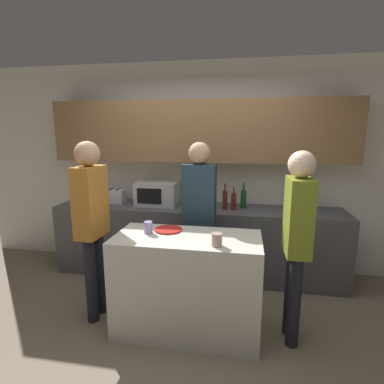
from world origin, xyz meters
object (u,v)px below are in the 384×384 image
cup_0 (217,240)px  person_right (91,216)px  bottle_1 (234,201)px  microwave (157,193)px  person_left (199,208)px  person_center (297,232)px  bottle_0 (225,200)px  bottle_2 (243,199)px  plate_on_island (168,230)px  potted_plant (301,194)px  toaster (115,196)px  cup_1 (148,228)px

cup_0 → person_right: 1.23m
bottle_1 → microwave: bearing=173.4°
person_left → person_center: bearing=151.4°
bottle_0 → bottle_2: bottle_0 is taller
person_right → bottle_1: bearing=131.9°
plate_on_island → person_center: (1.13, -0.11, 0.08)m
potted_plant → plate_on_island: potted_plant is taller
microwave → bottle_2: bearing=0.9°
bottle_1 → plate_on_island: bearing=-120.8°
potted_plant → bottle_1: potted_plant is taller
microwave → plate_on_island: bearing=-68.7°
potted_plant → person_left: size_ratio=0.23×
bottle_0 → plate_on_island: (-0.46, -0.97, -0.09)m
microwave → person_center: bearing=-37.2°
microwave → bottle_0: bottle_0 is taller
cup_0 → bottle_0: bearing=90.9°
bottle_0 → bottle_1: bearing=-8.3°
bottle_1 → person_center: (0.56, -1.06, -0.00)m
bottle_2 → person_left: 0.80m
bottle_1 → plate_on_island: (-0.57, -0.96, -0.08)m
person_center → person_right: person_right is taller
toaster → cup_0: bearing=-42.9°
toaster → bottle_0: bottle_0 is taller
bottle_1 → plate_on_island: size_ratio=1.09×
person_left → microwave: bearing=-42.4°
person_center → person_right: bearing=87.7°
potted_plant → person_center: size_ratio=0.24×
bottle_0 → bottle_2: 0.25m
microwave → cup_0: 1.65m
potted_plant → cup_1: 1.93m
person_right → person_center: bearing=92.3°
microwave → person_left: person_left is taller
potted_plant → cup_0: (-0.87, -1.39, -0.12)m
toaster → person_left: (1.24, -0.64, 0.05)m
person_left → person_right: (-0.95, -0.52, 0.01)m
cup_1 → person_right: bearing=176.9°
potted_plant → toaster: bearing=180.0°
bottle_0 → bottle_2: bearing=27.8°
person_center → cup_0: bearing=106.3°
microwave → bottle_0: 0.89m
person_left → bottle_1: bearing=-121.0°
microwave → potted_plant: 1.78m
bottle_1 → person_left: person_left is taller
toaster → cup_1: 1.46m
plate_on_island → person_right: 0.74m
toaster → potted_plant: bearing=0.0°
bottle_0 → person_right: person_right is taller
bottle_1 → person_center: 1.20m
person_center → cup_1: bearing=88.7°
bottle_2 → cup_1: 1.46m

